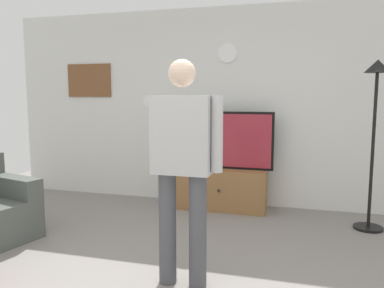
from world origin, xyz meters
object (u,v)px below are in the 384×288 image
(tv_stand, at_px, (222,189))
(television, at_px, (223,140))
(person_standing_nearer_lamp, at_px, (183,158))
(floor_lamp, at_px, (375,110))
(wall_clock, at_px, (227,53))
(framed_picture, at_px, (89,81))

(tv_stand, xyz_separation_m, television, (0.00, 0.05, 0.65))
(person_standing_nearer_lamp, bearing_deg, floor_lamp, 47.19)
(tv_stand, distance_m, person_standing_nearer_lamp, 2.25)
(television, height_order, person_standing_nearer_lamp, person_standing_nearer_lamp)
(floor_lamp, bearing_deg, wall_clock, 160.90)
(tv_stand, bearing_deg, floor_lamp, -10.30)
(tv_stand, bearing_deg, television, 90.00)
(framed_picture, bearing_deg, floor_lamp, -9.05)
(television, relative_size, wall_clock, 5.10)
(wall_clock, xyz_separation_m, framed_picture, (-2.10, 0.00, -0.35))
(tv_stand, distance_m, television, 0.65)
(television, xyz_separation_m, wall_clock, (-0.00, 0.24, 1.15))
(framed_picture, bearing_deg, person_standing_nearer_lamp, -47.58)
(framed_picture, xyz_separation_m, floor_lamp, (3.87, -0.62, -0.37))
(person_standing_nearer_lamp, bearing_deg, framed_picture, 132.42)
(person_standing_nearer_lamp, bearing_deg, tv_stand, 92.72)
(tv_stand, distance_m, wall_clock, 1.83)
(television, bearing_deg, framed_picture, 173.25)
(television, height_order, floor_lamp, floor_lamp)
(television, distance_m, person_standing_nearer_lamp, 2.17)
(television, bearing_deg, floor_lamp, -11.75)
(tv_stand, relative_size, television, 0.88)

